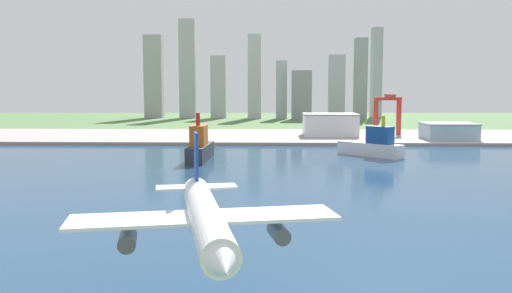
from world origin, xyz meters
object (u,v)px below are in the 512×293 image
at_px(airplane_landing, 206,218).
at_px(warehouse_main, 330,124).
at_px(container_barge, 200,148).
at_px(warehouse_annex, 449,131).
at_px(ferry_boat, 373,145).
at_px(port_crane_red, 388,106).

xyz_separation_m(airplane_landing, warehouse_main, (61.17, 398.21, -11.89)).
bearing_deg(container_barge, airplane_landing, -82.22).
xyz_separation_m(container_barge, warehouse_annex, (187.66, 120.70, 1.18)).
bearing_deg(ferry_boat, port_crane_red, 74.38).
relative_size(ferry_boat, port_crane_red, 1.09).
bearing_deg(warehouse_annex, container_barge, -147.25).
bearing_deg(ferry_boat, container_barge, -167.91).
height_order(container_barge, warehouse_main, container_barge).
bearing_deg(warehouse_annex, ferry_boat, -129.26).
bearing_deg(warehouse_main, ferry_boat, -84.19).
bearing_deg(container_barge, port_crane_red, 48.03).
xyz_separation_m(airplane_landing, port_crane_red, (113.68, 408.52, 4.25)).
relative_size(container_barge, port_crane_red, 1.34).
distance_m(port_crane_red, warehouse_annex, 62.04).
bearing_deg(ferry_boat, warehouse_main, 95.81).
xyz_separation_m(airplane_landing, container_barge, (-33.47, 244.95, -16.16)).
relative_size(ferry_boat, warehouse_main, 0.84).
xyz_separation_m(ferry_boat, container_barge, (-107.87, -23.10, 0.69)).
distance_m(airplane_landing, warehouse_annex, 397.11).
relative_size(airplane_landing, port_crane_red, 1.29).
relative_size(airplane_landing, container_barge, 0.97).
relative_size(ferry_boat, container_barge, 0.81).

